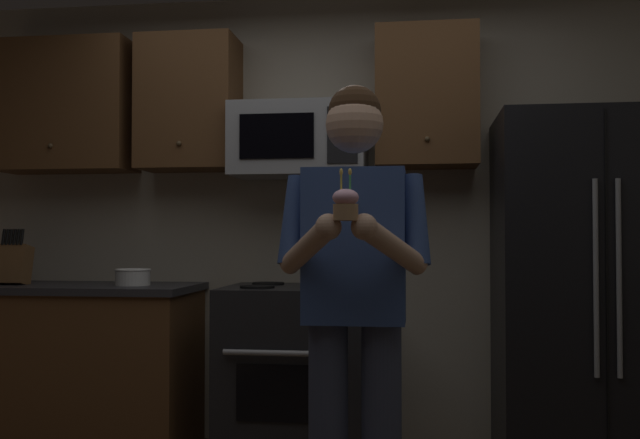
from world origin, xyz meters
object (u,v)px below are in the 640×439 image
Objects in this scene: microwave at (299,141)px; bowl_large_white at (133,277)px; cupcake at (346,204)px; knife_block at (14,264)px; oven_range at (296,372)px; person at (354,287)px; refrigerator at (589,294)px.

microwave is 1.18m from bowl_large_white.
cupcake is at bearing -75.31° from microwave.
cupcake is at bearing -35.38° from knife_block.
person is (0.41, -1.13, 0.53)m from oven_range.
knife_block is at bearing -178.93° from oven_range.
knife_block is 1.84× the size of cupcake.
refrigerator is 1.54m from person.
bowl_large_white is at bearing 139.98° from person.
bowl_large_white is 1.13× the size of cupcake.
knife_block reaches higher than bowl_large_white.
oven_range is 1.04m from bowl_large_white.
person is 0.44m from cupcake.
bowl_large_white reaches higher than oven_range.
bowl_large_white is at bearing -178.63° from oven_range.
bowl_large_white is (-2.40, 0.02, 0.07)m from refrigerator.
refrigerator is 5.63× the size of knife_block.
refrigerator reaches higher than cupcake.
person is (2.01, -1.10, -0.04)m from knife_block.
oven_range is 2.91× the size of knife_block.
cupcake is at bearing -74.16° from oven_range.
microwave is 2.31× the size of knife_block.
refrigerator is at bearing -6.03° from microwave.
microwave is 1.72m from refrigerator.
cupcake is at bearing -127.46° from refrigerator.
refrigerator reaches higher than person.
cupcake reaches higher than oven_range.
oven_range is 1.70m from knife_block.
oven_range is 1.26× the size of microwave.
refrigerator is at bearing -0.18° from knife_block.
refrigerator reaches higher than oven_range.
refrigerator is at bearing 52.54° from cupcake.
oven_range is 1.56m from refrigerator.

